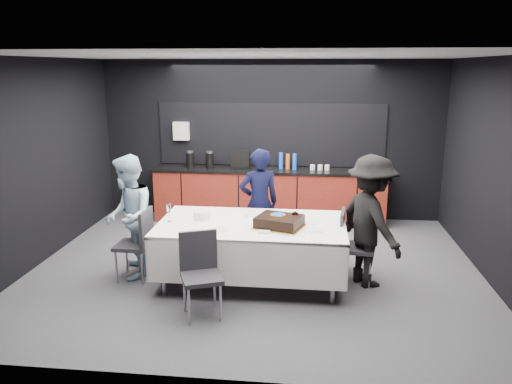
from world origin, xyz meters
The scene contains 18 objects.
ground centered at (0.00, 0.00, 0.00)m, with size 6.00×6.00×0.00m, color #48494E.
room_shell centered at (0.00, 0.00, 1.86)m, with size 6.04×5.04×2.82m.
kitchenette centered at (-0.02, 2.22, 0.54)m, with size 4.10×0.64×2.05m.
party_table centered at (0.00, -0.40, 0.64)m, with size 2.32×1.32×0.78m.
cake_assembly centered at (0.35, -0.54, 0.85)m, with size 0.67×0.60×0.17m.
plate_stack centered at (-0.65, -0.32, 0.83)m, with size 0.21×0.21×0.10m, color white.
loose_plate_near centered at (-0.32, -0.71, 0.78)m, with size 0.20×0.20×0.01m, color white.
loose_plate_right_a centered at (0.76, -0.31, 0.78)m, with size 0.18×0.18×0.01m, color white.
loose_plate_right_b centered at (0.80, -0.63, 0.78)m, with size 0.20×0.20×0.01m, color white.
loose_plate_far centered at (-0.05, -0.08, 0.78)m, with size 0.19×0.19×0.01m, color white.
fork_pile centered at (0.19, -0.77, 0.79)m, with size 0.15×0.09×0.02m, color white.
champagne_flute centered at (-1.04, -0.46, 0.94)m, with size 0.06×0.06×0.22m.
chair_left centered at (-1.44, -0.48, 0.53)m, with size 0.43×0.43×0.92m.
chair_right centered at (1.24, -0.25, 0.53)m, with size 0.47×0.47×0.92m.
chair_near centered at (-0.46, -1.31, 0.53)m, with size 0.55×0.55×0.92m.
person_center centered at (0.00, 0.50, 0.79)m, with size 0.57×0.38×1.57m, color black.
person_left centered at (-1.59, -0.39, 0.80)m, with size 0.78×0.60×1.60m, color silver.
person_right centered at (1.46, -0.32, 0.82)m, with size 1.06×0.61×1.65m, color black.
Camera 1 is at (0.70, -6.29, 2.67)m, focal length 35.00 mm.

